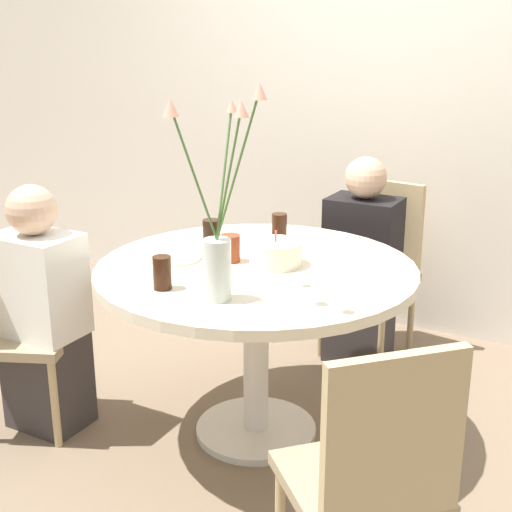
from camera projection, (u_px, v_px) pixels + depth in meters
ground_plane at (256, 432)px, 2.99m from camera, size 16.00×16.00×0.00m
wall_back at (385, 91)px, 3.78m from camera, size 8.00×0.05×2.60m
dining_table at (256, 295)px, 2.80m from camera, size 1.25×1.25×0.74m
chair_right_flank at (377, 260)px, 3.64m from camera, size 0.45×0.45×0.88m
chair_far_back at (4, 316)px, 2.93m from camera, size 0.53×0.53×0.88m
chair_left_flank at (372, 473)px, 1.89m from camera, size 0.57×0.57×0.88m
birthday_cake at (276, 253)px, 2.76m from camera, size 0.21×0.21×0.14m
flower_vase at (218, 237)px, 2.35m from camera, size 0.35×0.25×0.73m
side_plate at (174, 258)px, 2.84m from camera, size 0.22×0.22×0.01m
drink_glass_0 at (162, 273)px, 2.50m from camera, size 0.07×0.07×0.12m
drink_glass_1 at (230, 248)px, 2.80m from camera, size 0.08×0.08×0.11m
drink_glass_2 at (211, 235)px, 2.94m from camera, size 0.07×0.07×0.13m
drink_glass_3 at (279, 229)px, 3.02m from camera, size 0.06×0.06×0.13m
person_woman at (362, 268)px, 3.51m from camera, size 0.34×0.24×1.04m
person_boy at (42, 318)px, 2.91m from camera, size 0.34×0.24×1.04m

